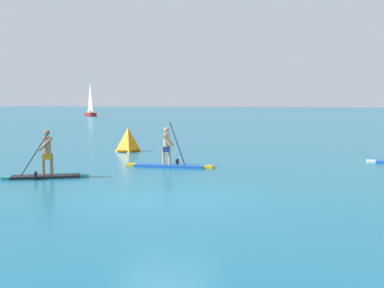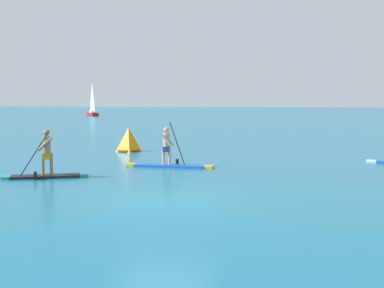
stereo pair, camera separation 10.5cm
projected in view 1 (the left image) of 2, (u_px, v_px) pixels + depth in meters
The scene contains 5 objects.
ground at pixel (165, 200), 13.10m from camera, with size 440.00×440.00×0.00m, color #196B8C.
paddleboarder_near_left at pixel (46, 166), 16.87m from camera, with size 2.75×1.66×1.71m.
paddleboarder_mid_center at pixel (169, 159), 19.65m from camera, with size 3.56×0.85×1.82m.
race_marker_buoy at pixel (128, 141), 25.82m from camera, with size 1.31×1.31×1.26m.
sailboat_left_horizon at pixel (90, 110), 88.57m from camera, with size 3.97×4.47×7.01m.
Camera 1 is at (4.08, -12.28, 2.62)m, focal length 46.10 mm.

